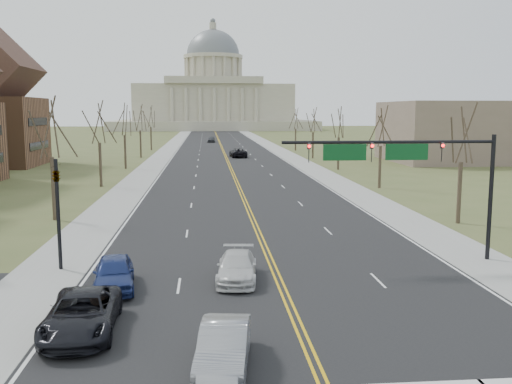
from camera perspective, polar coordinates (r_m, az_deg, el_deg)
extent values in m
plane|color=#49542A|center=(19.54, 6.36, -17.76)|extent=(600.00, 600.00, 0.00)
cube|color=black|center=(127.55, -3.37, 4.31)|extent=(20.00, 380.00, 0.01)
cube|color=black|center=(24.98, 3.61, -11.79)|extent=(120.00, 14.00, 0.01)
cube|color=gray|center=(127.78, -8.77, 4.24)|extent=(4.00, 380.00, 0.03)
cube|color=gray|center=(128.45, 2.00, 4.35)|extent=(4.00, 380.00, 0.03)
cube|color=gold|center=(127.55, -3.37, 4.31)|extent=(0.42, 380.00, 0.01)
cube|color=silver|center=(127.65, -7.78, 4.26)|extent=(0.15, 380.00, 0.01)
cube|color=silver|center=(128.20, 1.02, 4.35)|extent=(0.15, 380.00, 0.01)
cube|color=silver|center=(20.22, 21.68, -17.34)|extent=(9.50, 0.50, 0.01)
cube|color=#B9B39A|center=(267.32, -4.24, 6.73)|extent=(90.00, 60.00, 4.00)
cube|color=#B9B39A|center=(267.26, -4.26, 8.88)|extent=(70.00, 40.00, 16.00)
cube|color=#B9B39A|center=(247.08, -4.22, 11.14)|extent=(42.00, 3.00, 3.00)
cylinder|color=#B9B39A|center=(267.81, -4.29, 11.87)|extent=(24.00, 24.00, 12.00)
cylinder|color=#B9B39A|center=(268.34, -4.31, 13.32)|extent=(27.00, 27.00, 1.60)
ellipsoid|color=slate|center=(268.41, -4.31, 13.49)|extent=(24.00, 24.00, 22.80)
cylinder|color=#B9B39A|center=(269.92, -4.34, 16.22)|extent=(3.20, 3.20, 3.00)
sphere|color=slate|center=(270.26, -4.35, 16.70)|extent=(2.40, 2.40, 2.40)
cylinder|color=black|center=(35.01, 22.40, -0.55)|extent=(0.24, 0.24, 7.20)
cylinder|color=black|center=(32.37, 13.20, 4.89)|extent=(12.00, 0.18, 0.18)
imported|color=black|center=(33.46, 18.07, 3.86)|extent=(0.35, 0.40, 1.10)
sphere|color=#FF0C0C|center=(33.30, 18.20, 4.44)|extent=(0.18, 0.18, 0.18)
imported|color=black|center=(32.11, 11.47, 3.93)|extent=(0.35, 0.40, 1.10)
sphere|color=#FF0C0C|center=(31.94, 11.57, 4.54)|extent=(0.18, 0.18, 0.18)
imported|color=black|center=(31.30, 5.30, 3.95)|extent=(0.35, 0.40, 1.10)
sphere|color=#FF0C0C|center=(31.13, 5.36, 4.58)|extent=(0.18, 0.18, 0.18)
cube|color=#0C4C1E|center=(32.73, 14.84, 3.90)|extent=(2.40, 0.12, 0.90)
cube|color=#0C4C1E|center=(31.72, 8.87, 3.95)|extent=(2.40, 0.12, 0.90)
cylinder|color=black|center=(32.20, -19.17, -2.18)|extent=(0.20, 0.20, 6.00)
imported|color=black|center=(31.90, -19.35, 1.71)|extent=(0.32, 0.36, 0.99)
cylinder|color=#3E3124|center=(45.83, 19.66, -0.08)|extent=(0.32, 0.32, 4.68)
cylinder|color=#3E3124|center=(47.15, -19.59, 0.31)|extent=(0.32, 0.32, 4.95)
cylinder|color=#3E3124|center=(64.41, 12.28, 2.46)|extent=(0.32, 0.32, 4.68)
cylinder|color=#3E3124|center=(66.57, -15.29, 2.65)|extent=(0.32, 0.32, 4.95)
cylinder|color=#3E3124|center=(83.65, 8.23, 3.83)|extent=(0.32, 0.32, 4.68)
cylinder|color=#3E3124|center=(86.26, -12.94, 3.93)|extent=(0.32, 0.32, 4.95)
cylinder|color=#3E3124|center=(103.18, 5.70, 4.68)|extent=(0.32, 0.32, 4.68)
cylinder|color=#3E3124|center=(106.06, -11.46, 4.72)|extent=(0.32, 0.32, 4.95)
cylinder|color=#3E3124|center=(122.86, 3.98, 5.25)|extent=(0.32, 0.32, 4.68)
cylinder|color=#3E3124|center=(125.93, -10.45, 5.27)|extent=(0.32, 0.32, 4.95)
cube|color=black|center=(94.97, -20.84, 4.38)|extent=(0.10, 9.80, 1.20)
cube|color=black|center=(94.83, -20.96, 6.59)|extent=(0.10, 9.80, 1.20)
cube|color=#6E5D4E|center=(102.96, 20.17, 5.70)|extent=(25.00, 20.00, 10.00)
imported|color=gray|center=(19.60, -3.23, -15.17)|extent=(2.13, 4.73, 1.51)
imported|color=black|center=(23.35, -17.03, -11.56)|extent=(2.81, 5.69, 1.55)
imported|color=silver|center=(28.97, -1.92, -7.51)|extent=(2.37, 4.93, 1.39)
imported|color=navy|center=(28.43, -14.02, -7.84)|extent=(2.46, 4.87, 1.59)
imported|color=black|center=(105.08, -1.80, 3.96)|extent=(3.20, 6.16, 1.66)
imported|color=#424448|center=(155.14, -4.49, 5.29)|extent=(2.22, 4.92, 1.64)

